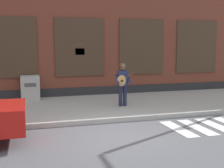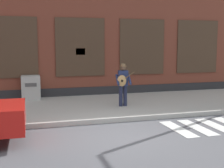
# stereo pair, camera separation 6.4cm
# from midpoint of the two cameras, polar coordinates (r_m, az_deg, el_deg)

# --- Properties ---
(ground_plane) EXTENTS (160.00, 160.00, 0.00)m
(ground_plane) POSITION_cam_midpoint_polar(r_m,az_deg,el_deg) (8.93, 2.30, -9.76)
(ground_plane) COLOR #56565B
(sidewalk) EXTENTS (28.00, 4.81, 0.16)m
(sidewalk) POSITION_cam_midpoint_polar(r_m,az_deg,el_deg) (12.69, -3.55, -4.18)
(sidewalk) COLOR #ADAAA3
(sidewalk) RESTS_ON ground
(building_backdrop) EXTENTS (28.00, 4.06, 7.00)m
(building_backdrop) POSITION_cam_midpoint_polar(r_m,az_deg,el_deg) (16.76, -7.04, 10.35)
(building_backdrop) COLOR brown
(building_backdrop) RESTS_ON ground
(busker) EXTENTS (0.72, 0.58, 1.68)m
(busker) POSITION_cam_midpoint_polar(r_m,az_deg,el_deg) (12.25, 2.15, 0.30)
(busker) COLOR #1E233D
(busker) RESTS_ON sidewalk
(utility_box) EXTENTS (0.81, 0.64, 1.06)m
(utility_box) POSITION_cam_midpoint_polar(r_m,az_deg,el_deg) (14.22, -14.52, -0.64)
(utility_box) COLOR #ADADA8
(utility_box) RESTS_ON sidewalk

